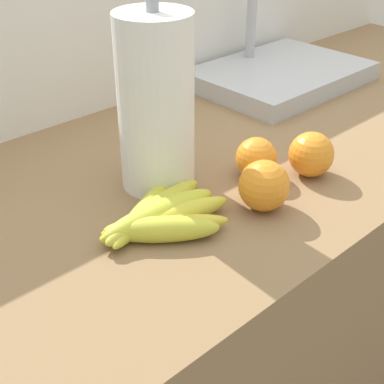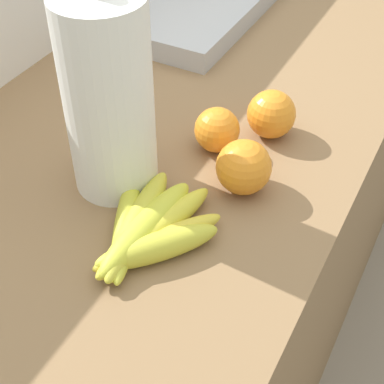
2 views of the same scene
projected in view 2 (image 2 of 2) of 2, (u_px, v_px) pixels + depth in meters
name	position (u px, v px, depth m)	size (l,w,h in m)	color
ground_plane	(198.00, 363.00, 1.70)	(6.00, 6.00, 0.00)	gray
counter	(200.00, 258.00, 1.39)	(1.88, 0.66, 0.93)	olive
wall_back	(65.00, 153.00, 1.39)	(2.28, 0.06, 1.30)	silver
banana_bunch	(147.00, 231.00, 0.78)	(0.22, 0.19, 0.04)	gold
orange_back_right	(217.00, 130.00, 0.92)	(0.07, 0.07, 0.07)	orange
orange_right	(244.00, 167.00, 0.85)	(0.08, 0.08, 0.08)	orange
orange_front	(271.00, 114.00, 0.95)	(0.08, 0.08, 0.08)	orange
paper_towel_roll	(108.00, 99.00, 0.79)	(0.12, 0.12, 0.32)	white
sink_basin	(186.00, 5.00, 1.28)	(0.41, 0.30, 0.20)	#B7BABF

